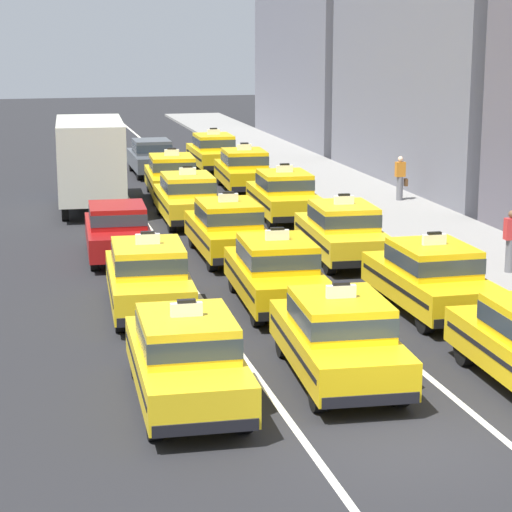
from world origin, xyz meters
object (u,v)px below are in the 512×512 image
(taxi_center_fifth, at_px, (172,175))
(pedestrian_mid_block, at_px, (511,241))
(taxi_right_fourth, at_px, (284,194))
(taxi_left_second, at_px, (148,276))
(taxi_center_fourth, at_px, (188,197))
(sedan_left_third, at_px, (118,229))
(taxi_center_third, at_px, (228,228))
(sedan_center_sixth, at_px, (152,156))
(taxi_left_nearest, at_px, (186,357))
(taxi_right_second, at_px, (431,276))
(taxi_right_fifth, at_px, (244,169))
(taxi_center_second, at_px, (276,271))
(taxi_right_third, at_px, (342,231))
(taxi_right_sixth, at_px, (213,151))
(pedestrian_trailing, at_px, (400,178))
(taxi_center_nearest, at_px, (339,336))
(box_truck_left_fourth, at_px, (90,160))

(taxi_center_fifth, xyz_separation_m, pedestrian_mid_block, (6.73, -14.73, 0.12))
(taxi_center_fifth, relative_size, taxi_right_fourth, 1.01)
(taxi_left_second, bearing_deg, taxi_center_fourth, 75.32)
(sedan_left_third, xyz_separation_m, taxi_center_third, (3.09, -0.70, 0.03))
(sedan_center_sixth, relative_size, taxi_right_fourth, 0.93)
(sedan_center_sixth, bearing_deg, taxi_center_fourth, -91.89)
(taxi_left_nearest, bearing_deg, pedestrian_mid_block, 35.74)
(taxi_right_second, relative_size, taxi_right_fifth, 0.98)
(taxi_center_second, distance_m, taxi_center_third, 5.41)
(taxi_center_third, bearing_deg, taxi_right_second, -63.36)
(taxi_left_nearest, bearing_deg, taxi_right_third, 58.25)
(taxi_right_fifth, bearing_deg, taxi_right_fourth, -90.56)
(sedan_left_third, height_order, pedestrian_mid_block, pedestrian_mid_block)
(sedan_center_sixth, relative_size, taxi_right_fifth, 0.93)
(taxi_center_third, xyz_separation_m, taxi_right_third, (3.09, -1.15, 0.00))
(taxi_right_fourth, relative_size, taxi_right_sixth, 1.01)
(taxi_center_second, xyz_separation_m, pedestrian_mid_block, (6.79, 1.33, 0.12))
(taxi_center_second, relative_size, taxi_right_sixth, 1.01)
(taxi_center_fourth, height_order, taxi_center_fifth, same)
(pedestrian_trailing, bearing_deg, sedan_center_sixth, 129.58)
(taxi_right_fourth, bearing_deg, taxi_center_nearest, -101.52)
(box_truck_left_fourth, relative_size, taxi_center_fifth, 1.52)
(taxi_right_third, height_order, taxi_right_fifth, same)
(taxi_left_second, xyz_separation_m, pedestrian_mid_block, (9.81, 1.07, 0.12))
(taxi_center_second, bearing_deg, taxi_right_fourth, 73.92)
(sedan_center_sixth, bearing_deg, taxi_center_second, -90.40)
(taxi_center_fourth, xyz_separation_m, pedestrian_trailing, (8.35, 1.75, 0.10))
(taxi_center_fifth, bearing_deg, taxi_right_sixth, 66.68)
(pedestrian_trailing, bearing_deg, taxi_right_sixth, 115.72)
(taxi_right_second, distance_m, taxi_right_fifth, 18.49)
(taxi_center_third, relative_size, taxi_right_second, 1.00)
(taxi_right_second, height_order, taxi_right_sixth, same)
(box_truck_left_fourth, distance_m, taxi_right_fourth, 7.40)
(taxi_center_fifth, relative_size, taxi_right_third, 1.00)
(pedestrian_trailing, bearing_deg, taxi_right_third, -120.94)
(taxi_center_fifth, relative_size, pedestrian_trailing, 2.83)
(sedan_left_third, relative_size, taxi_right_fourth, 0.95)
(taxi_right_third, bearing_deg, taxi_center_fifth, 104.31)
(taxi_center_nearest, relative_size, taxi_center_fifth, 1.00)
(taxi_right_third, bearing_deg, taxi_center_fourth, 116.17)
(taxi_left_second, relative_size, taxi_center_fourth, 1.01)
(sedan_center_sixth, distance_m, taxi_right_third, 18.33)
(sedan_left_third, distance_m, sedan_center_sixth, 16.57)
(box_truck_left_fourth, height_order, sedan_center_sixth, box_truck_left_fourth)
(sedan_left_third, xyz_separation_m, sedan_center_sixth, (3.26, 16.24, 0.00))
(taxi_right_sixth, relative_size, pedestrian_trailing, 2.78)
(taxi_left_nearest, bearing_deg, taxi_center_fifth, 81.59)
(taxi_center_nearest, relative_size, pedestrian_trailing, 2.83)
(taxi_right_third, bearing_deg, taxi_center_third, 159.58)
(taxi_center_nearest, xyz_separation_m, taxi_right_fourth, (3.27, 16.06, 0.00))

